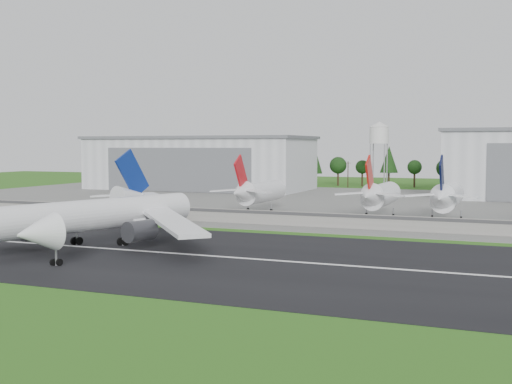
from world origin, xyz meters
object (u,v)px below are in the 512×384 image
at_px(main_airliner, 93,222).
at_px(parked_jet_navy, 446,197).
at_px(parked_jet_red_b, 379,195).
at_px(parked_jet_red_a, 258,192).

height_order(main_airliner, parked_jet_navy, main_airliner).
xyz_separation_m(parked_jet_red_b, parked_jet_navy, (16.74, 0.01, 0.10)).
height_order(parked_jet_red_a, parked_jet_navy, parked_jet_navy).
distance_m(parked_jet_red_a, parked_jet_red_b, 33.68).
bearing_deg(parked_jet_red_a, parked_jet_navy, 0.03).
xyz_separation_m(main_airliner, parked_jet_red_b, (39.34, 67.00, 1.42)).
distance_m(parked_jet_red_b, parked_jet_navy, 16.74).
xyz_separation_m(parked_jet_red_a, parked_jet_navy, (50.41, 0.03, 0.19)).
relative_size(parked_jet_red_b, parked_jet_navy, 1.00).
height_order(main_airliner, parked_jet_red_a, main_airliner).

